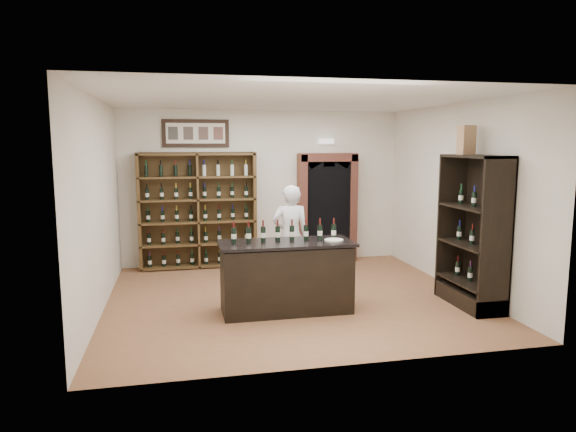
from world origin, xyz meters
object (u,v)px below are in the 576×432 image
object	(u,v)px
side_cabinet	(473,255)
tasting_counter	(286,277)
counter_bottle_0	(234,235)
shopkeeper	(290,236)
wine_shelf	(198,210)
wine_crate	(466,140)

from	to	relation	value
side_cabinet	tasting_counter	bearing A→B (deg)	173.72
counter_bottle_0	shopkeeper	bearing A→B (deg)	47.97
wine_shelf	shopkeeper	world-z (taller)	wine_shelf
counter_bottle_0	wine_crate	xyz separation A→B (m)	(3.41, -0.12, 1.30)
side_cabinet	wine_crate	size ratio (longest dim) A/B	5.18
side_cabinet	shopkeeper	bearing A→B (deg)	146.60
wine_shelf	wine_crate	world-z (taller)	wine_crate
tasting_counter	side_cabinet	distance (m)	2.75
shopkeeper	side_cabinet	bearing A→B (deg)	152.38
counter_bottle_0	wine_crate	distance (m)	3.65
shopkeeper	wine_crate	bearing A→B (deg)	156.81
shopkeeper	wine_crate	world-z (taller)	wine_crate
wine_shelf	shopkeeper	bearing A→B (deg)	-49.08
wine_shelf	shopkeeper	size ratio (longest dim) A/B	1.30
side_cabinet	wine_crate	bearing A→B (deg)	97.76
counter_bottle_0	wine_shelf	bearing A→B (deg)	97.63
tasting_counter	counter_bottle_0	size ratio (longest dim) A/B	6.27
tasting_counter	side_cabinet	bearing A→B (deg)	-6.28
tasting_counter	shopkeeper	world-z (taller)	shopkeeper
tasting_counter	shopkeeper	distance (m)	1.36
wine_shelf	side_cabinet	distance (m)	5.02
tasting_counter	wine_crate	world-z (taller)	wine_crate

